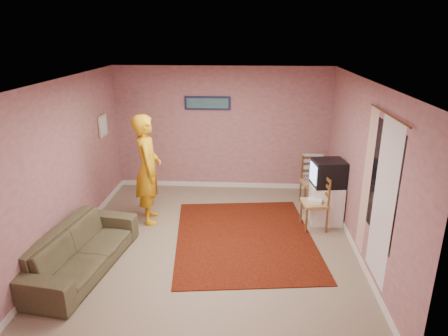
# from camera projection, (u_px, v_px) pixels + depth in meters

# --- Properties ---
(ground) EXTENTS (5.00, 5.00, 0.00)m
(ground) POSITION_uv_depth(u_px,v_px,m) (212.00, 243.00, 6.46)
(ground) COLOR gray
(ground) RESTS_ON ground
(wall_back) EXTENTS (4.50, 0.02, 2.60)m
(wall_back) POSITION_uv_depth(u_px,v_px,m) (222.00, 129.00, 8.39)
(wall_back) COLOR #BA7A80
(wall_back) RESTS_ON ground
(wall_front) EXTENTS (4.50, 0.02, 2.60)m
(wall_front) POSITION_uv_depth(u_px,v_px,m) (187.00, 255.00, 3.67)
(wall_front) COLOR #BA7A80
(wall_front) RESTS_ON ground
(wall_left) EXTENTS (0.02, 5.00, 2.60)m
(wall_left) POSITION_uv_depth(u_px,v_px,m) (67.00, 165.00, 6.16)
(wall_left) COLOR #BA7A80
(wall_left) RESTS_ON ground
(wall_right) EXTENTS (0.02, 5.00, 2.60)m
(wall_right) POSITION_uv_depth(u_px,v_px,m) (363.00, 171.00, 5.90)
(wall_right) COLOR #BA7A80
(wall_right) RESTS_ON ground
(ceiling) EXTENTS (4.50, 5.00, 0.02)m
(ceiling) POSITION_uv_depth(u_px,v_px,m) (211.00, 80.00, 5.61)
(ceiling) COLOR silver
(ceiling) RESTS_ON wall_back
(baseboard_back) EXTENTS (4.50, 0.02, 0.10)m
(baseboard_back) POSITION_uv_depth(u_px,v_px,m) (222.00, 185.00, 8.79)
(baseboard_back) COLOR white
(baseboard_back) RESTS_ON ground
(baseboard_left) EXTENTS (0.02, 5.00, 0.10)m
(baseboard_left) POSITION_uv_depth(u_px,v_px,m) (77.00, 237.00, 6.57)
(baseboard_left) COLOR white
(baseboard_left) RESTS_ON ground
(baseboard_right) EXTENTS (0.02, 5.00, 0.10)m
(baseboard_right) POSITION_uv_depth(u_px,v_px,m) (353.00, 245.00, 6.31)
(baseboard_right) COLOR white
(baseboard_right) RESTS_ON ground
(window) EXTENTS (0.01, 1.10, 1.50)m
(window) POSITION_uv_depth(u_px,v_px,m) (383.00, 183.00, 5.01)
(window) COLOR black
(window) RESTS_ON wall_right
(curtain_sheer) EXTENTS (0.01, 0.75, 2.10)m
(curtain_sheer) POSITION_uv_depth(u_px,v_px,m) (383.00, 202.00, 4.93)
(curtain_sheer) COLOR white
(curtain_sheer) RESTS_ON wall_right
(curtain_floral) EXTENTS (0.01, 0.35, 2.10)m
(curtain_floral) POSITION_uv_depth(u_px,v_px,m) (366.00, 182.00, 5.59)
(curtain_floral) COLOR #EFE7CC
(curtain_floral) RESTS_ON wall_right
(curtain_rod) EXTENTS (0.02, 1.40, 0.02)m
(curtain_rod) POSITION_uv_depth(u_px,v_px,m) (389.00, 114.00, 4.72)
(curtain_rod) COLOR brown
(curtain_rod) RESTS_ON wall_right
(picture_back) EXTENTS (0.95, 0.04, 0.28)m
(picture_back) POSITION_uv_depth(u_px,v_px,m) (208.00, 103.00, 8.20)
(picture_back) COLOR #161C3D
(picture_back) RESTS_ON wall_back
(picture_left) EXTENTS (0.04, 0.38, 0.42)m
(picture_left) POSITION_uv_depth(u_px,v_px,m) (103.00, 126.00, 7.59)
(picture_left) COLOR #CAB88B
(picture_left) RESTS_ON wall_left
(area_rug) EXTENTS (2.53, 3.02, 0.01)m
(area_rug) POSITION_uv_depth(u_px,v_px,m) (245.00, 238.00, 6.62)
(area_rug) COLOR black
(area_rug) RESTS_ON ground
(tv_cabinet) EXTENTS (0.55, 0.50, 0.70)m
(tv_cabinet) POSITION_uv_depth(u_px,v_px,m) (326.00, 203.00, 7.10)
(tv_cabinet) COLOR white
(tv_cabinet) RESTS_ON ground
(crt_tv) EXTENTS (0.59, 0.54, 0.46)m
(crt_tv) POSITION_uv_depth(u_px,v_px,m) (328.00, 173.00, 6.91)
(crt_tv) COLOR black
(crt_tv) RESTS_ON tv_cabinet
(chair_a) EXTENTS (0.48, 0.46, 0.52)m
(chair_a) POSITION_uv_depth(u_px,v_px,m) (313.00, 177.00, 7.70)
(chair_a) COLOR tan
(chair_a) RESTS_ON ground
(dvd_player) EXTENTS (0.38, 0.31, 0.06)m
(dvd_player) POSITION_uv_depth(u_px,v_px,m) (313.00, 180.00, 7.73)
(dvd_player) COLOR #B6B6BB
(dvd_player) RESTS_ON chair_a
(blue_throw) EXTENTS (0.40, 0.05, 0.42)m
(blue_throw) POSITION_uv_depth(u_px,v_px,m) (312.00, 164.00, 7.82)
(blue_throw) COLOR #7FA6D0
(blue_throw) RESTS_ON chair_a
(chair_b) EXTENTS (0.46, 0.48, 0.52)m
(chair_b) POSITION_uv_depth(u_px,v_px,m) (315.00, 197.00, 6.78)
(chair_b) COLOR tan
(chair_b) RESTS_ON ground
(game_console) EXTENTS (0.29, 0.25, 0.05)m
(game_console) POSITION_uv_depth(u_px,v_px,m) (315.00, 201.00, 6.81)
(game_console) COLOR silver
(game_console) RESTS_ON chair_b
(sofa) EXTENTS (1.12, 2.21, 0.62)m
(sofa) POSITION_uv_depth(u_px,v_px,m) (81.00, 250.00, 5.67)
(sofa) COLOR brown
(sofa) RESTS_ON ground
(person) EXTENTS (0.62, 0.80, 1.95)m
(person) POSITION_uv_depth(u_px,v_px,m) (148.00, 169.00, 6.95)
(person) COLOR gold
(person) RESTS_ON ground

